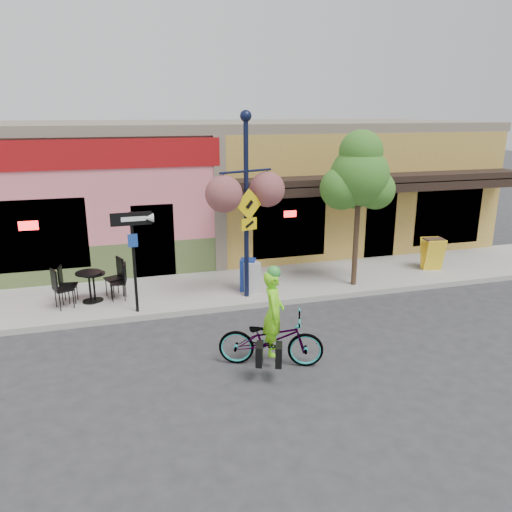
{
  "coord_description": "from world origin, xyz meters",
  "views": [
    {
      "loc": [
        -4.06,
        -10.94,
        4.88
      ],
      "look_at": [
        -0.74,
        0.5,
        1.4
      ],
      "focal_mm": 35.0,
      "sensor_mm": 36.0,
      "label": 1
    }
  ],
  "objects_px": {
    "newspaper_box_grey": "(251,277)",
    "street_tree": "(358,209)",
    "bicycle": "(271,339)",
    "lamp_post": "(246,208)",
    "one_way_sign": "(134,263)",
    "newspaper_box_blue": "(248,275)",
    "cyclist_rider": "(273,325)",
    "building": "(223,183)"
  },
  "relations": [
    {
      "from": "newspaper_box_grey",
      "to": "street_tree",
      "type": "height_order",
      "value": "street_tree"
    },
    {
      "from": "cyclist_rider",
      "to": "newspaper_box_grey",
      "type": "relative_size",
      "value": 2.03
    },
    {
      "from": "newspaper_box_blue",
      "to": "building",
      "type": "bearing_deg",
      "value": 106.9
    },
    {
      "from": "cyclist_rider",
      "to": "street_tree",
      "type": "relative_size",
      "value": 0.39
    },
    {
      "from": "lamp_post",
      "to": "cyclist_rider",
      "type": "bearing_deg",
      "value": -115.7
    },
    {
      "from": "newspaper_box_blue",
      "to": "lamp_post",
      "type": "bearing_deg",
      "value": -86.32
    },
    {
      "from": "bicycle",
      "to": "newspaper_box_blue",
      "type": "height_order",
      "value": "bicycle"
    },
    {
      "from": "cyclist_rider",
      "to": "bicycle",
      "type": "bearing_deg",
      "value": 110.63
    },
    {
      "from": "cyclist_rider",
      "to": "street_tree",
      "type": "distance_m",
      "value": 5.19
    },
    {
      "from": "newspaper_box_grey",
      "to": "lamp_post",
      "type": "bearing_deg",
      "value": -139.6
    },
    {
      "from": "building",
      "to": "bicycle",
      "type": "bearing_deg",
      "value": -97.33
    },
    {
      "from": "bicycle",
      "to": "lamp_post",
      "type": "bearing_deg",
      "value": 13.39
    },
    {
      "from": "street_tree",
      "to": "one_way_sign",
      "type": "bearing_deg",
      "value": -176.82
    },
    {
      "from": "bicycle",
      "to": "cyclist_rider",
      "type": "relative_size",
      "value": 1.22
    },
    {
      "from": "bicycle",
      "to": "lamp_post",
      "type": "height_order",
      "value": "lamp_post"
    },
    {
      "from": "building",
      "to": "one_way_sign",
      "type": "relative_size",
      "value": 7.34
    },
    {
      "from": "lamp_post",
      "to": "one_way_sign",
      "type": "distance_m",
      "value": 3.08
    },
    {
      "from": "one_way_sign",
      "to": "newspaper_box_blue",
      "type": "xyz_separation_m",
      "value": [
        3.0,
        0.7,
        -0.8
      ]
    },
    {
      "from": "lamp_post",
      "to": "newspaper_box_grey",
      "type": "bearing_deg",
      "value": 33.79
    },
    {
      "from": "building",
      "to": "lamp_post",
      "type": "bearing_deg",
      "value": -97.38
    },
    {
      "from": "building",
      "to": "newspaper_box_grey",
      "type": "xyz_separation_m",
      "value": [
        -0.63,
        -6.19,
        -1.68
      ]
    },
    {
      "from": "newspaper_box_grey",
      "to": "street_tree",
      "type": "xyz_separation_m",
      "value": [
        2.94,
        -0.22,
        1.74
      ]
    },
    {
      "from": "cyclist_rider",
      "to": "newspaper_box_grey",
      "type": "distance_m",
      "value": 3.78
    },
    {
      "from": "one_way_sign",
      "to": "newspaper_box_blue",
      "type": "bearing_deg",
      "value": 11.07
    },
    {
      "from": "lamp_post",
      "to": "newspaper_box_grey",
      "type": "relative_size",
      "value": 5.67
    },
    {
      "from": "bicycle",
      "to": "lamp_post",
      "type": "relative_size",
      "value": 0.44
    },
    {
      "from": "building",
      "to": "newspaper_box_grey",
      "type": "relative_size",
      "value": 21.68
    },
    {
      "from": "bicycle",
      "to": "one_way_sign",
      "type": "bearing_deg",
      "value": 57.89
    },
    {
      "from": "newspaper_box_grey",
      "to": "building",
      "type": "bearing_deg",
      "value": 71.54
    },
    {
      "from": "bicycle",
      "to": "cyclist_rider",
      "type": "height_order",
      "value": "cyclist_rider"
    },
    {
      "from": "building",
      "to": "bicycle",
      "type": "relative_size",
      "value": 8.77
    },
    {
      "from": "cyclist_rider",
      "to": "one_way_sign",
      "type": "height_order",
      "value": "one_way_sign"
    },
    {
      "from": "newspaper_box_grey",
      "to": "street_tree",
      "type": "relative_size",
      "value": 0.19
    },
    {
      "from": "cyclist_rider",
      "to": "building",
      "type": "bearing_deg",
      "value": 13.59
    },
    {
      "from": "bicycle",
      "to": "street_tree",
      "type": "bearing_deg",
      "value": -25.05
    },
    {
      "from": "cyclist_rider",
      "to": "lamp_post",
      "type": "height_order",
      "value": "lamp_post"
    },
    {
      "from": "lamp_post",
      "to": "newspaper_box_blue",
      "type": "relative_size",
      "value": 5.37
    },
    {
      "from": "building",
      "to": "newspaper_box_blue",
      "type": "distance_m",
      "value": 6.3
    },
    {
      "from": "building",
      "to": "newspaper_box_grey",
      "type": "distance_m",
      "value": 6.44
    },
    {
      "from": "building",
      "to": "cyclist_rider",
      "type": "xyz_separation_m",
      "value": [
        -1.22,
        -9.9,
        -1.4
      ]
    },
    {
      "from": "newspaper_box_grey",
      "to": "street_tree",
      "type": "distance_m",
      "value": 3.42
    },
    {
      "from": "building",
      "to": "cyclist_rider",
      "type": "bearing_deg",
      "value": -97.05
    }
  ]
}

